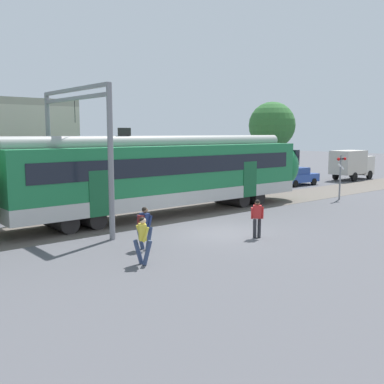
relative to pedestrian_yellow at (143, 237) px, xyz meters
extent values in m
plane|color=#515156|center=(5.43, 1.84, -0.96)|extent=(160.00, 160.00, 0.00)
cube|color=#B7B7B2|center=(6.38, 7.09, 0.09)|extent=(18.00, 3.06, 0.70)
cube|color=#1E7542|center=(6.38, 7.09, 1.64)|extent=(18.00, 3.00, 2.40)
cube|color=black|center=(6.38, 5.57, 1.84)|extent=(16.56, 0.03, 0.90)
cube|color=#165731|center=(11.33, 5.57, 0.79)|extent=(1.10, 0.04, 2.10)
cube|color=#165731|center=(1.43, 5.57, 0.79)|extent=(1.10, 0.04, 2.10)
cylinder|color=#9C9C97|center=(6.38, 7.09, 3.02)|extent=(17.64, 0.70, 0.70)
cube|color=black|center=(3.68, 7.09, 3.57)|extent=(0.70, 0.12, 0.40)
cylinder|color=black|center=(12.66, 7.09, -0.51)|extent=(0.90, 2.40, 0.90)
cylinder|color=black|center=(11.26, 7.09, -0.51)|extent=(0.90, 2.40, 0.90)
cylinder|color=black|center=(1.50, 7.09, -0.51)|extent=(0.90, 2.40, 0.90)
cylinder|color=black|center=(0.10, 7.09, -0.51)|extent=(0.90, 2.40, 0.90)
ellipsoid|color=#1E7542|center=(15.93, 7.09, 1.29)|extent=(1.80, 2.85, 2.95)
cube|color=black|center=(16.28, 7.09, 1.89)|extent=(0.40, 2.40, 1.00)
cylinder|color=navy|center=(0.08, -0.14, -0.53)|extent=(0.38, 0.29, 0.87)
cylinder|color=navy|center=(-0.09, 0.14, -0.53)|extent=(0.38, 0.29, 0.87)
cube|color=gold|center=(0.00, 0.00, 0.18)|extent=(0.37, 0.43, 0.56)
cylinder|color=gold|center=(0.02, 0.23, 0.13)|extent=(0.26, 0.19, 0.52)
cylinder|color=gold|center=(-0.03, -0.23, 0.13)|extent=(0.26, 0.19, 0.52)
sphere|color=beige|center=(0.02, -0.01, 0.57)|extent=(0.22, 0.22, 0.22)
sphere|color=black|center=(0.00, 0.00, 0.60)|extent=(0.20, 0.20, 0.20)
cylinder|color=navy|center=(1.35, 1.60, -0.53)|extent=(0.37, 0.21, 0.87)
cylinder|color=navy|center=(1.05, 1.73, -0.53)|extent=(0.37, 0.21, 0.87)
cube|color=navy|center=(1.20, 1.66, 0.18)|extent=(0.30, 0.39, 0.56)
cylinder|color=navy|center=(1.08, 1.87, 0.13)|extent=(0.26, 0.13, 0.52)
cylinder|color=navy|center=(1.31, 1.46, 0.13)|extent=(0.26, 0.13, 0.52)
sphere|color=brown|center=(1.22, 1.67, 0.57)|extent=(0.22, 0.22, 0.22)
sphere|color=black|center=(1.20, 1.66, 0.60)|extent=(0.20, 0.20, 0.20)
cube|color=maroon|center=(1.02, 1.63, 0.20)|extent=(0.20, 0.30, 0.40)
cylinder|color=#28282D|center=(6.11, 0.17, -0.53)|extent=(0.37, 0.34, 0.87)
cylinder|color=#28282D|center=(5.78, 0.13, -0.53)|extent=(0.37, 0.34, 0.87)
cube|color=red|center=(5.95, 0.15, 0.18)|extent=(0.41, 0.43, 0.56)
cylinder|color=red|center=(5.75, 0.27, 0.13)|extent=(0.25, 0.23, 0.52)
cylinder|color=red|center=(6.15, 0.03, 0.13)|extent=(0.25, 0.23, 0.52)
sphere|color=brown|center=(5.96, 0.16, 0.57)|extent=(0.22, 0.22, 0.22)
sphere|color=black|center=(5.95, 0.15, 0.60)|extent=(0.20, 0.20, 0.20)
cube|color=#B22323|center=(18.50, 10.79, -0.32)|extent=(4.01, 1.68, 0.68)
cube|color=maroon|center=(18.35, 10.79, 0.30)|extent=(1.91, 1.46, 0.56)
cube|color=black|center=(19.30, 10.80, 0.26)|extent=(0.13, 1.37, 0.48)
cylinder|color=black|center=(19.73, 11.58, -0.66)|extent=(0.60, 0.21, 0.60)
cylinder|color=black|center=(19.75, 10.02, -0.66)|extent=(0.60, 0.21, 0.60)
cylinder|color=black|center=(17.25, 11.56, -0.66)|extent=(0.60, 0.21, 0.60)
cylinder|color=black|center=(17.27, 10.00, -0.66)|extent=(0.60, 0.21, 0.60)
cube|color=#284799|center=(23.20, 11.05, -0.32)|extent=(4.06, 1.79, 0.68)
cube|color=navy|center=(23.05, 11.05, 0.30)|extent=(1.95, 1.51, 0.56)
cube|color=black|center=(24.00, 11.02, 0.26)|extent=(0.17, 1.37, 0.48)
cylinder|color=black|center=(24.47, 11.78, -0.66)|extent=(0.61, 0.22, 0.60)
cylinder|color=black|center=(24.41, 10.22, -0.66)|extent=(0.61, 0.22, 0.60)
cylinder|color=black|center=(21.99, 11.87, -0.66)|extent=(0.61, 0.22, 0.60)
cylinder|color=black|center=(21.93, 10.31, -0.66)|extent=(0.61, 0.22, 0.60)
cube|color=beige|center=(32.78, 10.63, 0.36)|extent=(1.86, 1.96, 1.80)
cube|color=black|center=(33.70, 10.66, 0.66)|extent=(0.10, 1.71, 0.70)
cube|color=#BCB7AD|center=(30.28, 10.55, 0.76)|extent=(3.66, 2.12, 2.20)
cylinder|color=black|center=(32.75, 11.53, -0.54)|extent=(0.85, 0.27, 0.84)
cylinder|color=black|center=(32.81, 9.73, -0.54)|extent=(0.85, 0.27, 0.84)
cylinder|color=black|center=(29.75, 11.48, -0.54)|extent=(0.85, 0.27, 0.84)
cylinder|color=black|center=(29.81, 9.58, -0.54)|extent=(0.85, 0.27, 0.84)
cylinder|color=gray|center=(1.05, 3.89, 2.29)|extent=(0.24, 0.24, 6.50)
cylinder|color=gray|center=(1.05, 10.29, 2.29)|extent=(0.24, 0.24, 6.50)
cube|color=gray|center=(1.05, 7.09, 5.49)|extent=(0.20, 6.40, 0.16)
cube|color=gray|center=(1.05, 7.09, 5.09)|extent=(0.20, 6.40, 0.16)
cylinder|color=black|center=(1.05, 7.09, 4.49)|extent=(0.03, 0.03, 1.00)
cylinder|color=gray|center=(18.56, 4.08, 0.54)|extent=(0.11, 0.11, 3.00)
cube|color=black|center=(18.56, 4.08, 1.79)|extent=(0.80, 0.10, 0.10)
sphere|color=red|center=(18.18, 4.02, 1.79)|extent=(0.20, 0.20, 0.20)
sphere|color=red|center=(18.94, 4.02, 1.79)|extent=(0.20, 0.20, 0.20)
cube|color=white|center=(18.56, 4.05, 1.29)|extent=(0.72, 0.03, 0.48)
cylinder|color=brown|center=(25.02, 15.50, 0.86)|extent=(0.32, 0.32, 3.65)
sphere|color=#2D662D|center=(25.02, 15.50, 4.23)|extent=(4.40, 4.40, 4.40)
camera|label=1|loc=(-8.27, -12.52, 3.52)|focal=42.00mm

